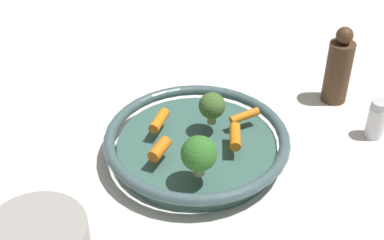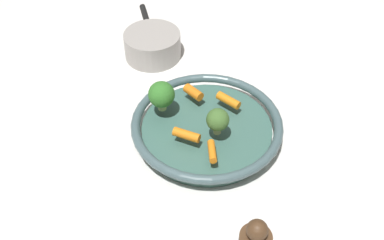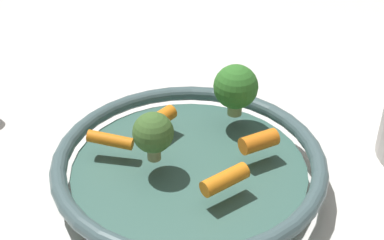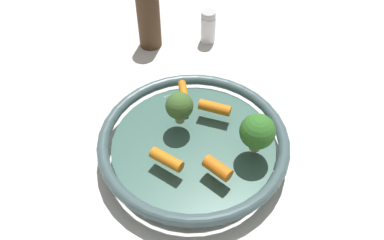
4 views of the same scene
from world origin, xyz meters
name	(u,v)px [view 1 (image 1 of 4)]	position (x,y,z in m)	size (l,w,h in m)	color
ground_plane	(197,156)	(0.00, 0.00, 0.00)	(2.40, 2.40, 0.00)	silver
serving_bowl	(197,144)	(0.00, 0.00, 0.03)	(0.32, 0.32, 0.05)	#3D665B
baby_carrot_left	(160,149)	(0.05, -0.06, 0.06)	(0.02, 0.02, 0.04)	orange
baby_carrot_near_rim	(235,136)	(0.02, 0.06, 0.06)	(0.02, 0.02, 0.06)	orange
baby_carrot_right	(159,121)	(-0.03, -0.06, 0.06)	(0.02, 0.02, 0.05)	orange
baby_carrot_center	(244,116)	(-0.04, 0.08, 0.06)	(0.01, 0.01, 0.05)	orange
broccoli_floret_large	(197,154)	(0.10, 0.00, 0.09)	(0.06, 0.06, 0.07)	#97A966
broccoli_floret_edge	(212,106)	(-0.03, 0.03, 0.08)	(0.05, 0.05, 0.06)	tan
salt_shaker	(377,119)	(-0.05, 0.33, 0.04)	(0.03, 0.03, 0.08)	white
pepper_mill	(338,69)	(-0.17, 0.28, 0.07)	(0.05, 0.05, 0.16)	#4C331E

